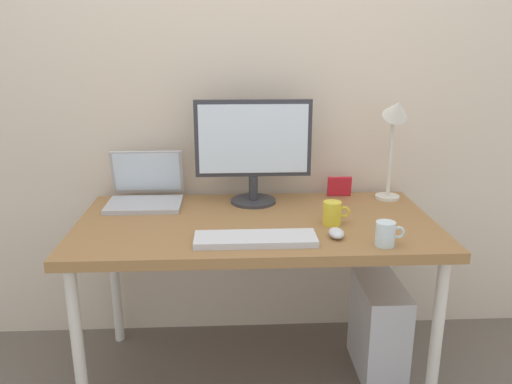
% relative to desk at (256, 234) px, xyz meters
% --- Properties ---
extents(ground_plane, '(6.00, 6.00, 0.00)m').
position_rel_desk_xyz_m(ground_plane, '(0.00, 0.00, -0.66)').
color(ground_plane, '#665B51').
extents(back_wall, '(4.40, 0.04, 2.60)m').
position_rel_desk_xyz_m(back_wall, '(0.00, 0.43, 0.64)').
color(back_wall, beige).
rests_on(back_wall, ground_plane).
extents(desk, '(1.44, 0.74, 0.72)m').
position_rel_desk_xyz_m(desk, '(0.00, 0.00, 0.00)').
color(desk, olive).
rests_on(desk, ground_plane).
extents(monitor, '(0.50, 0.20, 0.46)m').
position_rel_desk_xyz_m(monitor, '(-0.00, 0.24, 0.32)').
color(monitor, '#333338').
rests_on(monitor, desk).
extents(laptop, '(0.32, 0.28, 0.22)m').
position_rel_desk_xyz_m(laptop, '(-0.48, 0.26, 0.12)').
color(laptop, '#B2B2B7').
rests_on(laptop, desk).
extents(desk_lamp, '(0.11, 0.16, 0.48)m').
position_rel_desk_xyz_m(desk_lamp, '(0.62, 0.24, 0.40)').
color(desk_lamp, silver).
rests_on(desk_lamp, desk).
extents(keyboard, '(0.44, 0.14, 0.02)m').
position_rel_desk_xyz_m(keyboard, '(-0.01, -0.23, 0.07)').
color(keyboard, silver).
rests_on(keyboard, desk).
extents(mouse, '(0.06, 0.09, 0.03)m').
position_rel_desk_xyz_m(mouse, '(0.29, -0.20, 0.08)').
color(mouse, silver).
rests_on(mouse, desk).
extents(coffee_mug, '(0.11, 0.07, 0.09)m').
position_rel_desk_xyz_m(coffee_mug, '(0.30, -0.06, 0.11)').
color(coffee_mug, yellow).
rests_on(coffee_mug, desk).
extents(glass_cup, '(0.11, 0.07, 0.09)m').
position_rel_desk_xyz_m(glass_cup, '(0.44, -0.28, 0.10)').
color(glass_cup, silver).
rests_on(glass_cup, desk).
extents(photo_frame, '(0.11, 0.03, 0.09)m').
position_rel_desk_xyz_m(photo_frame, '(0.40, 0.32, 0.11)').
color(photo_frame, red).
rests_on(photo_frame, desk).
extents(computer_tower, '(0.18, 0.36, 0.42)m').
position_rel_desk_xyz_m(computer_tower, '(0.54, 0.01, -0.45)').
color(computer_tower, silver).
rests_on(computer_tower, ground_plane).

